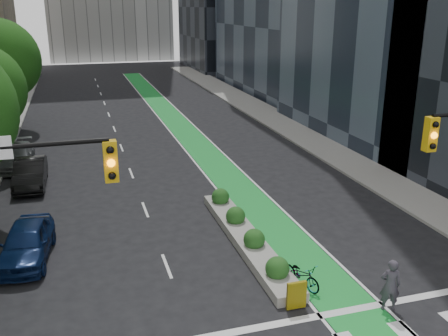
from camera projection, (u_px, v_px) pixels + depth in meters
sidewalk_right at (296, 130)px, 41.08m from camera, size 3.60×90.00×0.15m
bike_lane_paint at (179, 125)px, 43.24m from camera, size 2.20×70.00×0.01m
median_planter at (246, 235)px, 21.75m from camera, size 1.20×10.26×1.10m
bicycle at (301, 274)px, 18.37m from camera, size 1.23×1.94×0.96m
cyclist at (390, 285)px, 16.79m from camera, size 0.80×0.66×1.90m
parked_car_left_near at (27, 242)px, 20.19m from camera, size 2.32×4.69×1.54m
parked_car_left_mid at (30, 173)px, 28.44m from camera, size 1.71×4.73×1.55m
parked_car_left_far at (16, 156)px, 31.81m from camera, size 2.08×4.95×1.43m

